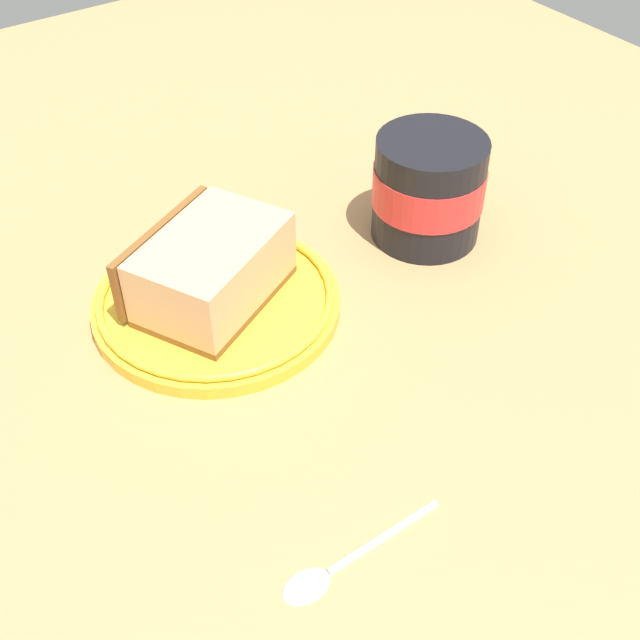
# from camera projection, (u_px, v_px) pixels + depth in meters

# --- Properties ---
(ground_plane) EXTENTS (1.29, 1.29, 0.03)m
(ground_plane) POSITION_uv_depth(u_px,v_px,m) (244.00, 351.00, 0.62)
(ground_plane) COLOR tan
(small_plate) EXTENTS (0.19, 0.19, 0.02)m
(small_plate) POSITION_uv_depth(u_px,v_px,m) (213.00, 302.00, 0.62)
(small_plate) COLOR yellow
(small_plate) RESTS_ON ground_plane
(cake_slice) EXTENTS (0.12, 0.14, 0.06)m
(cake_slice) POSITION_uv_depth(u_px,v_px,m) (206.00, 270.00, 0.60)
(cake_slice) COLOR brown
(cake_slice) RESTS_ON small_plate
(tea_mug) EXTENTS (0.10, 0.10, 0.09)m
(tea_mug) POSITION_uv_depth(u_px,v_px,m) (429.00, 187.00, 0.67)
(tea_mug) COLOR black
(tea_mug) RESTS_ON ground_plane
(teaspoon) EXTENTS (0.02, 0.11, 0.01)m
(teaspoon) POSITION_uv_depth(u_px,v_px,m) (330.00, 568.00, 0.46)
(teaspoon) COLOR silver
(teaspoon) RESTS_ON ground_plane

